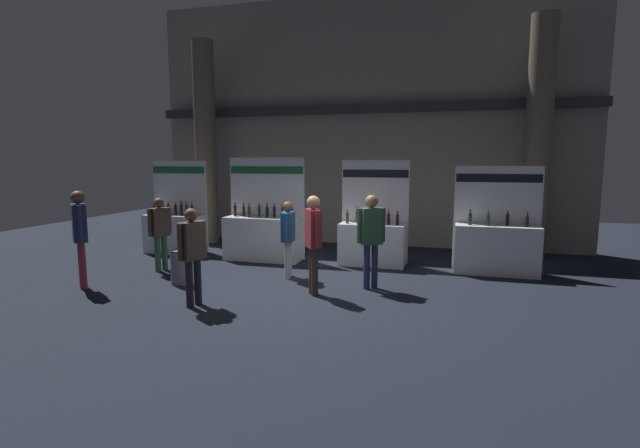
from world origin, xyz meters
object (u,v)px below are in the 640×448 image
object	(u,v)px
exhibitor_booth_1	(263,234)
exhibitor_booth_3	(496,245)
visitor_5	(192,248)
exhibitor_booth_2	(372,239)
visitor_3	(371,233)
trash_bin	(180,267)
visitor_1	(313,236)
visitor_2	(288,232)
visitor_4	(160,228)
visitor_0	(80,230)
exhibitor_booth_0	(175,230)

from	to	relation	value
exhibitor_booth_1	exhibitor_booth_3	size ratio (longest dim) A/B	1.08
exhibitor_booth_1	exhibitor_booth_3	distance (m)	5.32
exhibitor_booth_3	visitor_5	size ratio (longest dim) A/B	1.39
exhibitor_booth_1	exhibitor_booth_2	bearing A→B (deg)	4.00
visitor_3	trash_bin	bearing A→B (deg)	158.78
exhibitor_booth_1	visitor_1	world-z (taller)	exhibitor_booth_1
visitor_2	visitor_5	xyz separation A→B (m)	(-0.86, -2.24, 0.03)
trash_bin	visitor_2	world-z (taller)	visitor_2
exhibitor_booth_3	visitor_1	bearing A→B (deg)	-141.94
visitor_2	exhibitor_booth_2	bearing A→B (deg)	127.78
trash_bin	visitor_4	size ratio (longest dim) A/B	0.42
exhibitor_booth_1	visitor_0	world-z (taller)	exhibitor_booth_1
exhibitor_booth_1	exhibitor_booth_3	xyz separation A→B (m)	(5.32, 0.07, -0.02)
visitor_4	visitor_5	distance (m)	2.85
visitor_1	exhibitor_booth_0	bearing A→B (deg)	25.06
exhibitor_booth_2	visitor_1	xyz separation A→B (m)	(-0.61, -2.69, 0.47)
exhibitor_booth_0	visitor_3	distance (m)	5.88
visitor_4	visitor_5	bearing A→B (deg)	-110.05
exhibitor_booth_3	visitor_1	size ratio (longest dim) A/B	1.27
visitor_0	visitor_2	world-z (taller)	visitor_0
exhibitor_booth_2	visitor_2	size ratio (longest dim) A/B	1.53
visitor_2	exhibitor_booth_1	bearing A→B (deg)	-151.37
exhibitor_booth_0	trash_bin	distance (m)	3.30
trash_bin	visitor_0	world-z (taller)	visitor_0
exhibitor_booth_1	exhibitor_booth_2	world-z (taller)	exhibitor_booth_1
visitor_3	exhibitor_booth_3	bearing A→B (deg)	6.90
exhibitor_booth_0	exhibitor_booth_2	distance (m)	5.19
exhibitor_booth_1	visitor_3	size ratio (longest dim) A/B	1.39
exhibitor_booth_1	visitor_1	xyz separation A→B (m)	(2.03, -2.51, 0.43)
exhibitor_booth_3	visitor_3	distance (m)	3.08
exhibitor_booth_2	visitor_5	distance (m)	4.54
trash_bin	visitor_2	size ratio (longest dim) A/B	0.43
exhibitor_booth_3	visitor_5	world-z (taller)	exhibitor_booth_3
exhibitor_booth_0	exhibitor_booth_3	distance (m)	7.87
exhibitor_booth_1	visitor_0	distance (m)	4.05
exhibitor_booth_3	visitor_3	world-z (taller)	exhibitor_booth_3
exhibitor_booth_1	visitor_4	xyz separation A→B (m)	(-1.71, -1.67, 0.32)
exhibitor_booth_3	visitor_3	size ratio (longest dim) A/B	1.29
exhibitor_booth_2	visitor_4	distance (m)	4.74
visitor_2	visitor_4	world-z (taller)	visitor_4
exhibitor_booth_1	visitor_4	distance (m)	2.41
exhibitor_booth_1	trash_bin	distance (m)	2.65
exhibitor_booth_2	visitor_5	size ratio (longest dim) A/B	1.47
visitor_1	visitor_0	bearing A→B (deg)	65.81
visitor_5	visitor_0	bearing A→B (deg)	-83.77
visitor_1	exhibitor_booth_1	bearing A→B (deg)	4.45
visitor_1	visitor_4	world-z (taller)	visitor_1
visitor_0	visitor_2	size ratio (longest dim) A/B	1.17
exhibitor_booth_1	visitor_5	size ratio (longest dim) A/B	1.51
exhibitor_booth_0	visitor_3	xyz separation A→B (m)	(5.50, -2.03, 0.46)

